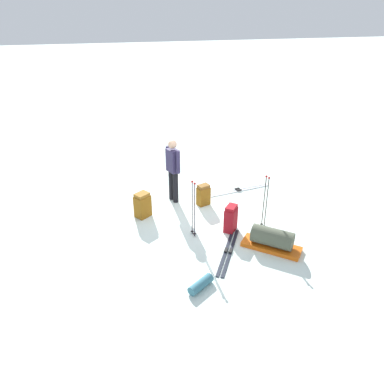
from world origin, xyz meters
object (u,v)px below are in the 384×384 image
at_px(skier_standing, 173,168).
at_px(ski_pair_near, 238,190).
at_px(sleeping_mat_rolled, 201,284).
at_px(ski_pair_far, 228,251).
at_px(gear_sled, 272,240).
at_px(backpack_bright, 143,205).
at_px(ski_poles_planted_near, 193,206).
at_px(backpack_large_dark, 203,195).
at_px(ski_poles_planted_far, 265,200).
at_px(backpack_small_spare, 231,219).

height_order(skier_standing, ski_pair_near, skier_standing).
relative_size(skier_standing, sleeping_mat_rolled, 3.09).
distance_m(ski_pair_far, gear_sled, 0.97).
bearing_deg(skier_standing, gear_sled, -147.14).
xyz_separation_m(backpack_bright, ski_poles_planted_near, (-1.08, -1.03, 0.44)).
bearing_deg(gear_sled, backpack_bright, 52.67).
bearing_deg(gear_sled, backpack_large_dark, 23.59).
xyz_separation_m(ski_poles_planted_far, gear_sled, (-0.83, 0.14, -0.52)).
height_order(skier_standing, gear_sled, skier_standing).
bearing_deg(backpack_small_spare, backpack_bright, 60.53).
distance_m(ski_pair_far, ski_poles_planted_far, 1.51).
xyz_separation_m(ski_poles_planted_near, ski_poles_planted_far, (-0.05, -1.68, -0.01)).
bearing_deg(gear_sled, ski_poles_planted_near, 60.16).
distance_m(ski_pair_near, backpack_large_dark, 1.31).
bearing_deg(ski_poles_planted_far, backpack_large_dark, 38.79).
bearing_deg(skier_standing, backpack_large_dark, -118.79).
bearing_deg(gear_sled, ski_pair_far, 84.92).
bearing_deg(ski_poles_planted_near, ski_pair_far, -143.65).
height_order(ski_pair_near, sleeping_mat_rolled, sleeping_mat_rolled).
bearing_deg(backpack_large_dark, ski_poles_planted_far, -141.21).
xyz_separation_m(backpack_large_dark, backpack_small_spare, (-1.33, -0.31, 0.04)).
relative_size(backpack_bright, ski_poles_planted_near, 0.47).
bearing_deg(backpack_bright, ski_pair_far, -139.17).
distance_m(backpack_large_dark, gear_sled, 2.41).
distance_m(ski_pair_far, backpack_large_dark, 2.14).
distance_m(skier_standing, ski_pair_near, 2.10).
xyz_separation_m(backpack_small_spare, ski_poles_planted_near, (0.00, 0.88, 0.43)).
relative_size(backpack_bright, gear_sled, 0.51).
bearing_deg(ski_pair_far, ski_poles_planted_near, 36.35).
bearing_deg(skier_standing, ski_poles_planted_near, -175.15).
bearing_deg(ski_poles_planted_far, gear_sled, 170.25).
relative_size(ski_poles_planted_near, gear_sled, 1.08).
height_order(ski_pair_far, backpack_small_spare, backpack_small_spare).
distance_m(ski_pair_far, sleeping_mat_rolled, 1.28).
height_order(gear_sled, sleeping_mat_rolled, gear_sled).
xyz_separation_m(ski_poles_planted_far, sleeping_mat_rolled, (-1.71, 1.93, -0.65)).
xyz_separation_m(skier_standing, gear_sled, (-2.60, -1.68, -0.73)).
bearing_deg(backpack_small_spare, ski_poles_planted_far, -93.18).
bearing_deg(gear_sled, ski_pair_near, -3.91).
bearing_deg(skier_standing, backpack_small_spare, -149.19).
xyz_separation_m(gear_sled, sleeping_mat_rolled, (-0.88, 1.79, -0.13)).
relative_size(backpack_small_spare, ski_poles_planted_near, 0.48).
bearing_deg(ski_pair_near, backpack_large_dark, 115.79).
bearing_deg(ski_pair_far, ski_poles_planted_far, -55.63).
bearing_deg(ski_pair_near, backpack_bright, 106.30).
bearing_deg(backpack_bright, backpack_small_spare, -119.47).
bearing_deg(ski_pair_near, ski_poles_planted_near, 137.57).
distance_m(skier_standing, ski_pair_far, 2.78).
bearing_deg(skier_standing, ski_pair_far, -163.80).
relative_size(backpack_large_dark, backpack_small_spare, 0.87).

